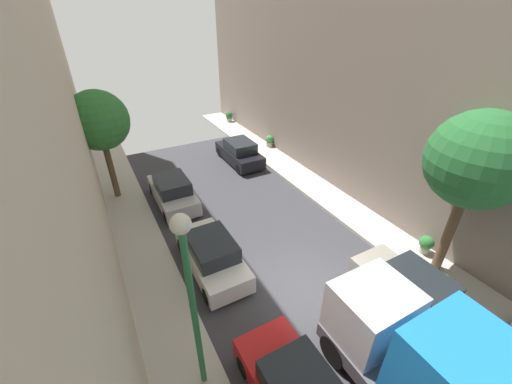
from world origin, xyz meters
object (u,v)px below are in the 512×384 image
object	(u,v)px
street_tree_1	(478,161)
potted_plant_0	(426,244)
parked_car_right_1	(412,292)
street_tree_0	(99,121)
parked_car_left_2	(212,255)
parked_car_right_2	(240,153)
lamp_post	(190,287)
potted_plant_1	(229,116)
parked_car_left_3	(173,192)
potted_plant_2	(269,141)

from	to	relation	value
street_tree_1	potted_plant_0	bearing A→B (deg)	65.25
parked_car_right_1	street_tree_0	bearing A→B (deg)	122.06
parked_car_left_2	street_tree_0	xyz separation A→B (m)	(-2.57, 7.68, 3.66)
parked_car_right_2	street_tree_1	xyz separation A→B (m)	(2.44, -12.93, 4.15)
parked_car_right_1	lamp_post	xyz separation A→B (m)	(-7.30, 0.98, 3.14)
potted_plant_0	potted_plant_1	distance (m)	20.08
parked_car_left_3	street_tree_0	bearing A→B (deg)	140.60
parked_car_left_3	lamp_post	bearing A→B (deg)	-101.15
parked_car_left_3	potted_plant_2	bearing A→B (deg)	26.08
street_tree_0	street_tree_1	size ratio (longest dim) A/B	0.90
potted_plant_1	potted_plant_2	xyz separation A→B (m)	(0.20, -6.81, -0.04)
potted_plant_0	potted_plant_1	size ratio (longest dim) A/B	0.94
street_tree_0	lamp_post	xyz separation A→B (m)	(0.67, -11.75, -0.52)
parked_car_left_2	parked_car_right_1	world-z (taller)	same
parked_car_right_1	potted_plant_1	world-z (taller)	parked_car_right_1
potted_plant_0	potted_plant_2	xyz separation A→B (m)	(0.23, 13.27, -0.02)
potted_plant_1	lamp_post	bearing A→B (deg)	-116.24
street_tree_1	lamp_post	size ratio (longest dim) A/B	1.13
parked_car_right_2	street_tree_0	distance (m)	8.82
street_tree_1	potted_plant_1	bearing A→B (deg)	88.89
parked_car_right_1	street_tree_1	size ratio (longest dim) A/B	0.66
lamp_post	street_tree_0	bearing A→B (deg)	93.28
potted_plant_0	potted_plant_2	bearing A→B (deg)	89.02
parked_car_left_3	parked_car_right_1	world-z (taller)	same
potted_plant_2	street_tree_1	bearing A→B (deg)	-92.47
parked_car_right_1	parked_car_right_2	bearing A→B (deg)	90.00
parked_car_right_1	potted_plant_0	world-z (taller)	parked_car_right_1
parked_car_left_2	parked_car_left_3	world-z (taller)	same
parked_car_right_1	potted_plant_2	world-z (taller)	parked_car_right_1
parked_car_right_1	street_tree_0	xyz separation A→B (m)	(-7.97, 12.73, 3.66)
parked_car_right_2	potted_plant_1	xyz separation A→B (m)	(2.84, 7.97, -0.09)
parked_car_left_2	potted_plant_2	bearing A→B (deg)	48.95
lamp_post	potted_plant_2	bearing A→B (deg)	53.08
parked_car_right_1	potted_plant_0	bearing A→B (deg)	27.67
parked_car_left_2	potted_plant_1	bearing A→B (deg)	63.46
street_tree_1	potted_plant_0	size ratio (longest dim) A/B	7.74
parked_car_right_2	potted_plant_0	world-z (taller)	parked_car_right_2
parked_car_left_3	parked_car_left_2	bearing A→B (deg)	-90.00
potted_plant_2	parked_car_right_2	bearing A→B (deg)	-159.07
potted_plant_0	lamp_post	size ratio (longest dim) A/B	0.15
parked_car_right_1	street_tree_1	bearing A→B (deg)	15.00
parked_car_left_2	parked_car_right_2	xyz separation A→B (m)	(5.40, 8.53, 0.00)
parked_car_left_2	lamp_post	world-z (taller)	lamp_post
parked_car_right_1	potted_plant_0	distance (m)	3.19
parked_car_left_2	parked_car_left_3	bearing A→B (deg)	90.00
parked_car_left_2	lamp_post	size ratio (longest dim) A/B	0.74
parked_car_left_3	parked_car_right_2	distance (m)	6.16
potted_plant_0	potted_plant_1	xyz separation A→B (m)	(0.02, 20.08, 0.02)
parked_car_right_1	lamp_post	size ratio (longest dim) A/B	0.74
parked_car_left_2	street_tree_0	bearing A→B (deg)	108.53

